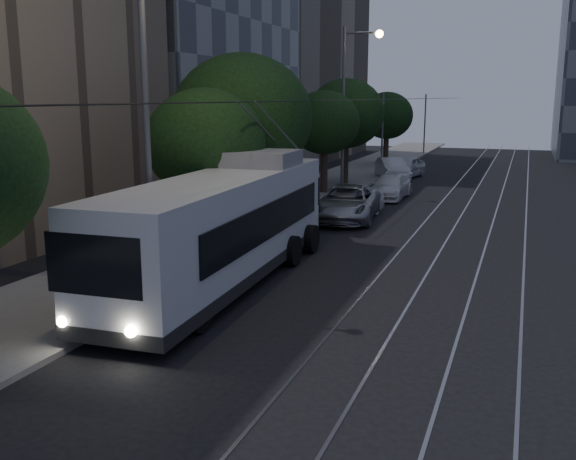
{
  "coord_description": "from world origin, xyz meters",
  "views": [
    {
      "loc": [
        4.54,
        -15.84,
        5.75
      ],
      "look_at": [
        -1.97,
        1.64,
        1.86
      ],
      "focal_mm": 40.0,
      "sensor_mm": 36.0,
      "label": 1
    }
  ],
  "objects_px": {
    "car_white_c": "(392,169)",
    "car_white_a": "(349,201)",
    "trolleybus": "(225,226)",
    "streetlamp_far": "(350,95)",
    "car_white_b": "(390,187)",
    "streetlamp_near": "(157,57)",
    "car_white_d": "(406,167)",
    "pickup_silver": "(347,203)"
  },
  "relations": [
    {
      "from": "car_white_b",
      "to": "streetlamp_far",
      "type": "distance_m",
      "value": 5.9
    },
    {
      "from": "trolleybus",
      "to": "pickup_silver",
      "type": "bearing_deg",
      "value": 83.37
    },
    {
      "from": "trolleybus",
      "to": "car_white_c",
      "type": "height_order",
      "value": "trolleybus"
    },
    {
      "from": "trolleybus",
      "to": "streetlamp_far",
      "type": "bearing_deg",
      "value": 91.17
    },
    {
      "from": "car_white_c",
      "to": "streetlamp_far",
      "type": "relative_size",
      "value": 0.48
    },
    {
      "from": "trolleybus",
      "to": "car_white_d",
      "type": "height_order",
      "value": "trolleybus"
    },
    {
      "from": "pickup_silver",
      "to": "car_white_a",
      "type": "height_order",
      "value": "pickup_silver"
    },
    {
      "from": "pickup_silver",
      "to": "car_white_d",
      "type": "bearing_deg",
      "value": 85.56
    },
    {
      "from": "car_white_c",
      "to": "car_white_d",
      "type": "bearing_deg",
      "value": 43.02
    },
    {
      "from": "car_white_c",
      "to": "car_white_a",
      "type": "bearing_deg",
      "value": -110.83
    },
    {
      "from": "trolleybus",
      "to": "streetlamp_far",
      "type": "xyz_separation_m",
      "value": [
        -1.29,
        19.51,
        4.06
      ]
    },
    {
      "from": "car_white_a",
      "to": "car_white_d",
      "type": "distance_m",
      "value": 16.63
    },
    {
      "from": "car_white_b",
      "to": "trolleybus",
      "type": "bearing_deg",
      "value": -92.41
    },
    {
      "from": "car_white_b",
      "to": "car_white_d",
      "type": "height_order",
      "value": "car_white_d"
    },
    {
      "from": "pickup_silver",
      "to": "car_white_a",
      "type": "distance_m",
      "value": 0.75
    },
    {
      "from": "car_white_a",
      "to": "streetlamp_near",
      "type": "relative_size",
      "value": 0.4
    },
    {
      "from": "streetlamp_near",
      "to": "car_white_c",
      "type": "bearing_deg",
      "value": 87.87
    },
    {
      "from": "car_white_d",
      "to": "streetlamp_near",
      "type": "xyz_separation_m",
      "value": [
        -1.75,
        -30.39,
        6.07
      ]
    },
    {
      "from": "car_white_a",
      "to": "streetlamp_far",
      "type": "xyz_separation_m",
      "value": [
        -1.98,
        7.28,
        5.08
      ]
    },
    {
      "from": "streetlamp_near",
      "to": "streetlamp_far",
      "type": "height_order",
      "value": "streetlamp_near"
    },
    {
      "from": "trolleybus",
      "to": "car_white_b",
      "type": "height_order",
      "value": "trolleybus"
    },
    {
      "from": "car_white_a",
      "to": "streetlamp_near",
      "type": "bearing_deg",
      "value": -81.97
    },
    {
      "from": "trolleybus",
      "to": "car_white_b",
      "type": "relative_size",
      "value": 2.84
    },
    {
      "from": "car_white_c",
      "to": "pickup_silver",
      "type": "bearing_deg",
      "value": -110.55
    },
    {
      "from": "pickup_silver",
      "to": "streetlamp_near",
      "type": "xyz_separation_m",
      "value": [
        -2.07,
        -13.02,
        6.01
      ]
    },
    {
      "from": "car_white_b",
      "to": "car_white_d",
      "type": "relative_size",
      "value": 1.04
    },
    {
      "from": "trolleybus",
      "to": "streetlamp_near",
      "type": "bearing_deg",
      "value": -132.15
    },
    {
      "from": "car_white_d",
      "to": "car_white_c",
      "type": "bearing_deg",
      "value": -102.91
    },
    {
      "from": "car_white_a",
      "to": "car_white_b",
      "type": "distance_m",
      "value": 6.52
    },
    {
      "from": "trolleybus",
      "to": "car_white_c",
      "type": "relative_size",
      "value": 2.84
    },
    {
      "from": "car_white_b",
      "to": "car_white_d",
      "type": "xyz_separation_m",
      "value": [
        -0.92,
        10.15,
        0.08
      ]
    },
    {
      "from": "trolleybus",
      "to": "pickup_silver",
      "type": "distance_m",
      "value": 11.56
    },
    {
      "from": "car_white_b",
      "to": "car_white_c",
      "type": "distance_m",
      "value": 8.67
    },
    {
      "from": "trolleybus",
      "to": "streetlamp_far",
      "type": "height_order",
      "value": "streetlamp_far"
    },
    {
      "from": "car_white_d",
      "to": "car_white_a",
      "type": "bearing_deg",
      "value": -79.44
    },
    {
      "from": "trolleybus",
      "to": "streetlamp_far",
      "type": "distance_m",
      "value": 19.97
    },
    {
      "from": "car_white_d",
      "to": "streetlamp_near",
      "type": "distance_m",
      "value": 31.04
    },
    {
      "from": "trolleybus",
      "to": "car_white_b",
      "type": "bearing_deg",
      "value": 83.1
    },
    {
      "from": "pickup_silver",
      "to": "car_white_b",
      "type": "bearing_deg",
      "value": 79.79
    },
    {
      "from": "streetlamp_far",
      "to": "car_white_a",
      "type": "bearing_deg",
      "value": -74.82
    },
    {
      "from": "car_white_c",
      "to": "streetlamp_far",
      "type": "height_order",
      "value": "streetlamp_far"
    },
    {
      "from": "pickup_silver",
      "to": "car_white_d",
      "type": "height_order",
      "value": "pickup_silver"
    }
  ]
}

